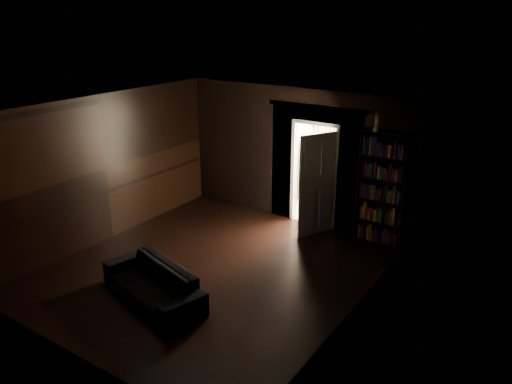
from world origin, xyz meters
TOP-DOWN VIEW (x-y plane):
  - ground at (0.00, 0.00)m, footprint 5.50×5.50m
  - room_walls at (-0.01, 1.07)m, footprint 5.02×5.61m
  - kitchen_alcove at (0.50, 3.87)m, footprint 2.20×1.80m
  - sofa at (-0.18, -1.22)m, footprint 2.08×1.33m
  - bookshelf at (2.00, 2.59)m, footprint 0.95×0.55m
  - refrigerator at (0.05, 4.11)m, footprint 0.79×0.73m
  - door at (0.78, 2.35)m, footprint 0.42×0.79m
  - figurine at (1.80, 2.54)m, footprint 0.14×0.14m
  - bottles at (0.08, 3.98)m, footprint 0.69×0.19m

SIDE VIEW (x-z plane):
  - ground at x=0.00m, z-range 0.00..0.00m
  - sofa at x=-0.18m, z-range 0.00..0.74m
  - refrigerator at x=0.05m, z-range 0.00..1.65m
  - door at x=0.78m, z-range 0.00..2.05m
  - bookshelf at x=2.00m, z-range 0.00..2.20m
  - kitchen_alcove at x=0.50m, z-range -0.09..2.51m
  - room_walls at x=-0.01m, z-range 0.26..3.10m
  - bottles at x=0.08m, z-range 1.65..1.93m
  - figurine at x=1.80m, z-range 2.20..2.52m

